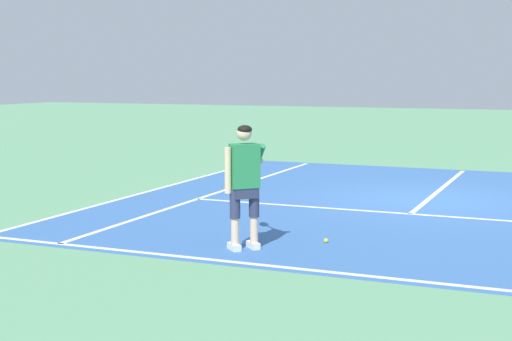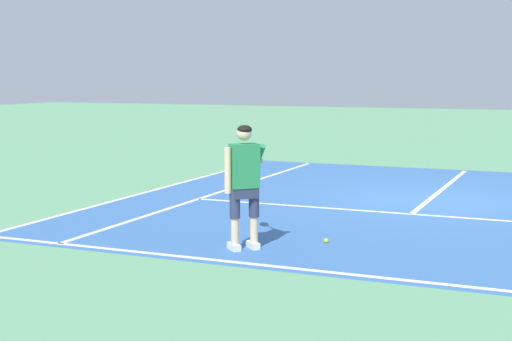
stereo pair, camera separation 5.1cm
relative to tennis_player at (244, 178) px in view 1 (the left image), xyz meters
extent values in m
plane|color=#609E70|center=(1.57, 5.22, -0.99)|extent=(80.00, 80.00, 0.00)
cube|color=#3866A8|center=(1.57, 4.61, -0.99)|extent=(10.98, 11.07, 0.00)
cube|color=white|center=(1.57, -0.72, -0.99)|extent=(10.98, 0.10, 0.01)
cube|color=white|center=(1.57, 3.55, -0.99)|extent=(8.23, 0.10, 0.01)
cube|color=white|center=(1.57, 6.75, -0.99)|extent=(0.10, 6.40, 0.01)
cube|color=white|center=(-2.55, 4.61, -0.99)|extent=(0.10, 10.67, 0.01)
cube|color=white|center=(-3.92, 4.61, -0.99)|extent=(0.10, 10.67, 0.01)
cube|color=white|center=(-0.11, -0.10, -0.94)|extent=(0.28, 0.27, 0.09)
cube|color=white|center=(0.08, 0.10, -0.94)|extent=(0.28, 0.27, 0.09)
cylinder|color=beige|center=(-0.08, -0.13, -0.72)|extent=(0.11, 0.11, 0.36)
cylinder|color=#2D3351|center=(-0.08, -0.13, -0.33)|extent=(0.14, 0.14, 0.41)
cylinder|color=beige|center=(0.11, 0.07, -0.72)|extent=(0.11, 0.11, 0.36)
cylinder|color=#2D3351|center=(0.11, 0.07, -0.33)|extent=(0.14, 0.14, 0.41)
cube|color=#2D3351|center=(0.01, -0.03, -0.17)|extent=(0.38, 0.38, 0.20)
cube|color=#28844C|center=(0.01, -0.03, 0.17)|extent=(0.42, 0.43, 0.60)
cylinder|color=beige|center=(-0.15, -0.20, 0.12)|extent=(0.09, 0.09, 0.62)
cylinder|color=#28844C|center=(0.14, 0.23, 0.32)|extent=(0.25, 0.25, 0.29)
cylinder|color=beige|center=(0.02, 0.40, 0.18)|extent=(0.26, 0.26, 0.14)
sphere|color=beige|center=(0.01, -0.02, 0.62)|extent=(0.21, 0.21, 0.21)
ellipsoid|color=black|center=(0.02, -0.03, 0.67)|extent=(0.28, 0.28, 0.12)
cylinder|color=#232326|center=(-0.13, 0.57, 0.15)|extent=(0.16, 0.16, 0.03)
cylinder|color=red|center=(-0.24, 0.67, 0.15)|extent=(0.09, 0.09, 0.02)
torus|color=red|center=(-0.37, 0.80, 0.15)|extent=(0.23, 0.23, 0.30)
cylinder|color=silver|center=(-0.37, 0.80, 0.15)|extent=(0.18, 0.18, 0.25)
sphere|color=#CCE02D|center=(0.91, 0.82, -0.96)|extent=(0.07, 0.07, 0.07)
camera|label=1|loc=(4.15, -9.40, 1.40)|focal=53.54mm
camera|label=2|loc=(4.19, -9.38, 1.40)|focal=53.54mm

